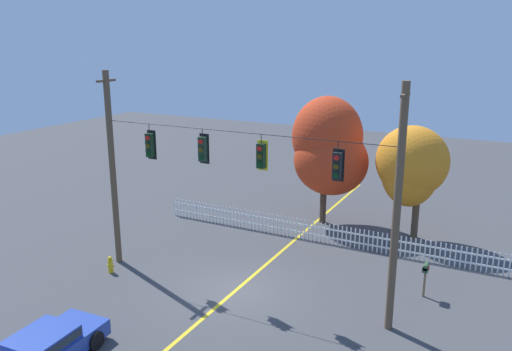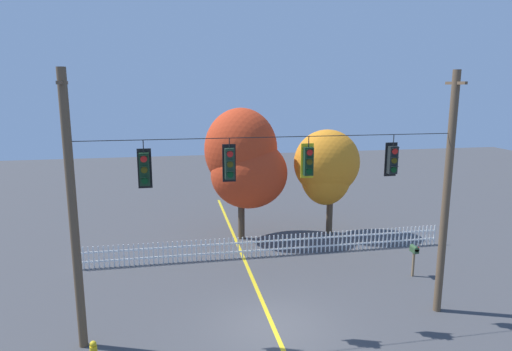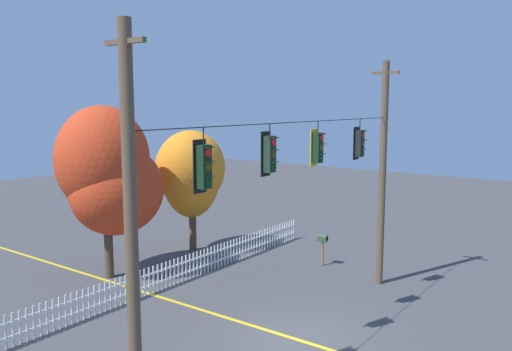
{
  "view_description": "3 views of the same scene",
  "coord_description": "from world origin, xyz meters",
  "px_view_note": "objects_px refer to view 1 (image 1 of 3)",
  "views": [
    {
      "loc": [
        9.63,
        -16.89,
        10.1
      ],
      "look_at": [
        0.34,
        1.13,
        4.7
      ],
      "focal_mm": 36.16,
      "sensor_mm": 36.0,
      "label": 1
    },
    {
      "loc": [
        -3.27,
        -14.05,
        8.29
      ],
      "look_at": [
        -0.42,
        0.98,
        5.22
      ],
      "focal_mm": 31.66,
      "sensor_mm": 36.0,
      "label": 2
    },
    {
      "loc": [
        -13.04,
        -8.05,
        7.19
      ],
      "look_at": [
        -0.47,
        1.18,
        5.04
      ],
      "focal_mm": 36.81,
      "sensor_mm": 36.0,
      "label": 3
    }
  ],
  "objects_px": {
    "autumn_maple_near_fence": "(328,149)",
    "traffic_signal_eastbound_side": "(337,166)",
    "autumn_maple_mid": "(411,165)",
    "roadside_mailbox": "(426,270)",
    "traffic_signal_northbound_primary": "(203,149)",
    "fire_hydrant": "(110,265)",
    "traffic_signal_northbound_secondary": "(150,145)",
    "traffic_signal_southbound_primary": "(261,156)",
    "parked_car": "(45,347)"
  },
  "relations": [
    {
      "from": "autumn_maple_near_fence",
      "to": "fire_hydrant",
      "type": "xyz_separation_m",
      "value": [
        -6.31,
        -10.55,
        -3.9
      ]
    },
    {
      "from": "traffic_signal_northbound_secondary",
      "to": "traffic_signal_southbound_primary",
      "type": "bearing_deg",
      "value": -0.01
    },
    {
      "from": "traffic_signal_eastbound_side",
      "to": "fire_hydrant",
      "type": "xyz_separation_m",
      "value": [
        -9.93,
        -1.11,
        -5.41
      ]
    },
    {
      "from": "traffic_signal_eastbound_side",
      "to": "autumn_maple_near_fence",
      "type": "distance_m",
      "value": 10.22
    },
    {
      "from": "traffic_signal_northbound_secondary",
      "to": "parked_car",
      "type": "xyz_separation_m",
      "value": [
        1.17,
        -7.17,
        -5.15
      ]
    },
    {
      "from": "autumn_maple_near_fence",
      "to": "fire_hydrant",
      "type": "distance_m",
      "value": 12.9
    },
    {
      "from": "traffic_signal_southbound_primary",
      "to": "traffic_signal_eastbound_side",
      "type": "height_order",
      "value": "same"
    },
    {
      "from": "parked_car",
      "to": "fire_hydrant",
      "type": "distance_m",
      "value": 6.7
    },
    {
      "from": "traffic_signal_northbound_secondary",
      "to": "parked_car",
      "type": "height_order",
      "value": "traffic_signal_northbound_secondary"
    },
    {
      "from": "traffic_signal_northbound_primary",
      "to": "autumn_maple_mid",
      "type": "xyz_separation_m",
      "value": [
        6.51,
        9.07,
        -1.88
      ]
    },
    {
      "from": "autumn_maple_near_fence",
      "to": "traffic_signal_eastbound_side",
      "type": "bearing_deg",
      "value": -69.02
    },
    {
      "from": "traffic_signal_eastbound_side",
      "to": "roadside_mailbox",
      "type": "bearing_deg",
      "value": 46.16
    },
    {
      "from": "roadside_mailbox",
      "to": "fire_hydrant",
      "type": "bearing_deg",
      "value": -162.24
    },
    {
      "from": "autumn_maple_near_fence",
      "to": "parked_car",
      "type": "xyz_separation_m",
      "value": [
        -3.45,
        -16.6,
        -3.68
      ]
    },
    {
      "from": "traffic_signal_eastbound_side",
      "to": "fire_hydrant",
      "type": "bearing_deg",
      "value": -173.61
    },
    {
      "from": "traffic_signal_northbound_primary",
      "to": "autumn_maple_mid",
      "type": "distance_m",
      "value": 11.32
    },
    {
      "from": "autumn_maple_near_fence",
      "to": "fire_hydrant",
      "type": "bearing_deg",
      "value": -120.89
    },
    {
      "from": "parked_car",
      "to": "roadside_mailbox",
      "type": "distance_m",
      "value": 14.22
    },
    {
      "from": "traffic_signal_northbound_secondary",
      "to": "autumn_maple_mid",
      "type": "xyz_separation_m",
      "value": [
        9.15,
        9.07,
        -1.8
      ]
    },
    {
      "from": "parked_car",
      "to": "traffic_signal_eastbound_side",
      "type": "bearing_deg",
      "value": 45.37
    },
    {
      "from": "traffic_signal_eastbound_side",
      "to": "fire_hydrant",
      "type": "relative_size",
      "value": 1.9
    },
    {
      "from": "traffic_signal_eastbound_side",
      "to": "autumn_maple_near_fence",
      "type": "height_order",
      "value": "autumn_maple_near_fence"
    },
    {
      "from": "traffic_signal_southbound_primary",
      "to": "traffic_signal_northbound_primary",
      "type": "bearing_deg",
      "value": 179.99
    },
    {
      "from": "autumn_maple_mid",
      "to": "roadside_mailbox",
      "type": "bearing_deg",
      "value": -72.14
    },
    {
      "from": "traffic_signal_northbound_secondary",
      "to": "autumn_maple_near_fence",
      "type": "bearing_deg",
      "value": 63.89
    },
    {
      "from": "roadside_mailbox",
      "to": "traffic_signal_southbound_primary",
      "type": "bearing_deg",
      "value": -152.99
    },
    {
      "from": "autumn_maple_near_fence",
      "to": "roadside_mailbox",
      "type": "xyz_separation_m",
      "value": [
        6.49,
        -6.45,
        -3.12
      ]
    },
    {
      "from": "traffic_signal_northbound_secondary",
      "to": "traffic_signal_southbound_primary",
      "type": "relative_size",
      "value": 1.09
    },
    {
      "from": "autumn_maple_near_fence",
      "to": "fire_hydrant",
      "type": "height_order",
      "value": "autumn_maple_near_fence"
    },
    {
      "from": "traffic_signal_southbound_primary",
      "to": "fire_hydrant",
      "type": "distance_m",
      "value": 8.9
    },
    {
      "from": "traffic_signal_northbound_secondary",
      "to": "traffic_signal_northbound_primary",
      "type": "xyz_separation_m",
      "value": [
        2.64,
        -0.0,
        0.09
      ]
    },
    {
      "from": "traffic_signal_northbound_primary",
      "to": "roadside_mailbox",
      "type": "relative_size",
      "value": 1.01
    },
    {
      "from": "traffic_signal_northbound_secondary",
      "to": "traffic_signal_southbound_primary",
      "type": "distance_m",
      "value": 5.25
    },
    {
      "from": "traffic_signal_northbound_secondary",
      "to": "traffic_signal_eastbound_side",
      "type": "relative_size",
      "value": 1.05
    },
    {
      "from": "traffic_signal_northbound_secondary",
      "to": "traffic_signal_northbound_primary",
      "type": "relative_size",
      "value": 1.07
    },
    {
      "from": "traffic_signal_eastbound_side",
      "to": "autumn_maple_mid",
      "type": "relative_size",
      "value": 0.25
    },
    {
      "from": "traffic_signal_southbound_primary",
      "to": "traffic_signal_eastbound_side",
      "type": "bearing_deg",
      "value": 0.0
    },
    {
      "from": "traffic_signal_southbound_primary",
      "to": "autumn_maple_mid",
      "type": "distance_m",
      "value": 10.05
    },
    {
      "from": "traffic_signal_northbound_primary",
      "to": "fire_hydrant",
      "type": "relative_size",
      "value": 1.86
    },
    {
      "from": "traffic_signal_northbound_secondary",
      "to": "parked_car",
      "type": "bearing_deg",
      "value": -80.71
    },
    {
      "from": "autumn_maple_near_fence",
      "to": "roadside_mailbox",
      "type": "bearing_deg",
      "value": -44.83
    },
    {
      "from": "traffic_signal_northbound_primary",
      "to": "fire_hydrant",
      "type": "xyz_separation_m",
      "value": [
        -4.33,
        -1.11,
        -5.46
      ]
    },
    {
      "from": "fire_hydrant",
      "to": "autumn_maple_mid",
      "type": "bearing_deg",
      "value": 43.21
    },
    {
      "from": "roadside_mailbox",
      "to": "autumn_maple_mid",
      "type": "bearing_deg",
      "value": 107.86
    },
    {
      "from": "traffic_signal_northbound_primary",
      "to": "parked_car",
      "type": "relative_size",
      "value": 0.35
    },
    {
      "from": "autumn_maple_mid",
      "to": "traffic_signal_eastbound_side",
      "type": "bearing_deg",
      "value": -95.73
    },
    {
      "from": "traffic_signal_eastbound_side",
      "to": "parked_car",
      "type": "distance_m",
      "value": 11.32
    },
    {
      "from": "autumn_maple_near_fence",
      "to": "autumn_maple_mid",
      "type": "xyz_separation_m",
      "value": [
        4.53,
        -0.37,
        -0.33
      ]
    },
    {
      "from": "traffic_signal_northbound_secondary",
      "to": "autumn_maple_near_fence",
      "type": "relative_size",
      "value": 0.22
    },
    {
      "from": "traffic_signal_southbound_primary",
      "to": "traffic_signal_eastbound_side",
      "type": "xyz_separation_m",
      "value": [
        2.99,
        0.0,
        -0.05
      ]
    }
  ]
}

